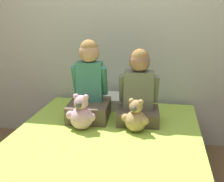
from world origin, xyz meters
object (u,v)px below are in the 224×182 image
Objects in this scene: child_on_right at (139,91)px; teddy_bear_held_by_left_child at (81,114)px; child_on_left at (89,88)px; pillow_at_headboard at (119,101)px; bed at (102,172)px; teddy_bear_held_by_right_child at (136,118)px.

child_on_right is 0.53m from teddy_bear_held_by_left_child.
child_on_left reaches higher than child_on_right.
child_on_left is 0.31m from teddy_bear_held_by_left_child.
pillow_at_headboard is at bearing 74.79° from teddy_bear_held_by_left_child.
teddy_bear_held_by_left_child reaches higher than bed.
teddy_bear_held_by_left_child is at bearing -110.25° from pillow_at_headboard.
child_on_left is at bearing 113.55° from bed.
bed is 0.87m from pillow_at_headboard.
bed is 0.74m from child_on_right.
child_on_left is (-0.22, 0.50, 0.50)m from bed.
bed is 6.75× the size of teddy_bear_held_by_left_child.
pillow_at_headboard is at bearing 119.76° from child_on_right.
teddy_bear_held_by_left_child is at bearing 132.99° from bed.
child_on_right is at bearing 104.69° from teddy_bear_held_by_right_child.
teddy_bear_held_by_right_child is at bearing -94.18° from child_on_right.
child_on_right is at bearing 37.00° from teddy_bear_held_by_left_child.
teddy_bear_held_by_left_child reaches higher than teddy_bear_held_by_right_child.
pillow_at_headboard is at bearing 125.88° from teddy_bear_held_by_right_child.
child_on_right is 2.32× the size of teddy_bear_held_by_right_child.
teddy_bear_held_by_right_child is at bearing 9.78° from teddy_bear_held_by_left_child.
child_on_right is at bearing -55.55° from pillow_at_headboard.
child_on_left is 2.34× the size of teddy_bear_held_by_left_child.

